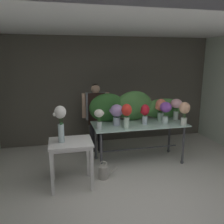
{
  "coord_description": "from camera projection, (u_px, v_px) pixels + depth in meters",
  "views": [
    {
      "loc": [
        -1.25,
        -2.5,
        2.14
      ],
      "look_at": [
        -0.3,
        1.57,
        1.17
      ],
      "focal_mm": 37.58,
      "sensor_mm": 36.0,
      "label": 1
    }
  ],
  "objects": [
    {
      "name": "vase_white_roses_tall",
      "position": [
        60.0,
        120.0,
        3.75
      ],
      "size": [
        0.21,
        0.19,
        0.61
      ],
      "color": "silver",
      "rests_on": "side_table_white"
    },
    {
      "name": "vase_lilac_ranunculus",
      "position": [
        117.0,
        113.0,
        4.6
      ],
      "size": [
        0.28,
        0.26,
        0.42
      ],
      "color": "silver",
      "rests_on": "display_table_glass"
    },
    {
      "name": "vase_ivory_hydrangea",
      "position": [
        99.0,
        117.0,
        4.34
      ],
      "size": [
        0.18,
        0.18,
        0.38
      ],
      "color": "silver",
      "rests_on": "display_table_glass"
    },
    {
      "name": "vase_peach_tulips",
      "position": [
        185.0,
        111.0,
        4.6
      ],
      "size": [
        0.21,
        0.21,
        0.47
      ],
      "color": "silver",
      "rests_on": "display_table_glass"
    },
    {
      "name": "display_table_glass",
      "position": [
        139.0,
        130.0,
        4.81
      ],
      "size": [
        1.9,
        0.82,
        0.84
      ],
      "color": "#B0D3C7",
      "rests_on": "ground"
    },
    {
      "name": "wall_back",
      "position": [
        108.0,
        90.0,
        6.0
      ],
      "size": [
        5.46,
        0.12,
        2.65
      ],
      "primitive_type": "cube",
      "color": "#5B564C",
      "rests_on": "ground"
    },
    {
      "name": "foliage_backdrop",
      "position": [
        135.0,
        107.0,
        4.99
      ],
      "size": [
        2.12,
        0.27,
        0.63
      ],
      "color": "#2D6028",
      "rests_on": "display_table_glass"
    },
    {
      "name": "vase_crimson_stock",
      "position": [
        145.0,
        113.0,
        4.65
      ],
      "size": [
        0.19,
        0.17,
        0.41
      ],
      "color": "silver",
      "rests_on": "display_table_glass"
    },
    {
      "name": "ceiling_slab",
      "position": [
        128.0,
        24.0,
        4.1
      ],
      "size": [
        5.58,
        3.46,
        0.12
      ],
      "primitive_type": "cube",
      "color": "silver",
      "rests_on": "wall_back"
    },
    {
      "name": "watering_can",
      "position": [
        104.0,
        172.0,
        4.24
      ],
      "size": [
        0.35,
        0.18,
        0.34
      ],
      "color": "#B7B2A8",
      "rests_on": "ground"
    },
    {
      "name": "vase_violet_carnations",
      "position": [
        166.0,
        110.0,
        4.68
      ],
      "size": [
        0.25,
        0.23,
        0.45
      ],
      "color": "silver",
      "rests_on": "display_table_glass"
    },
    {
      "name": "vase_blush_roses",
      "position": [
        176.0,
        106.0,
        4.98
      ],
      "size": [
        0.25,
        0.24,
        0.46
      ],
      "color": "silver",
      "rests_on": "display_table_glass"
    },
    {
      "name": "vase_coral_snapdragons",
      "position": [
        161.0,
        108.0,
        4.95
      ],
      "size": [
        0.25,
        0.23,
        0.47
      ],
      "color": "silver",
      "rests_on": "display_table_glass"
    },
    {
      "name": "florist",
      "position": [
        96.0,
        111.0,
        5.29
      ],
      "size": [
        0.63,
        0.24,
        1.57
      ],
      "color": "#232328",
      "rests_on": "ground"
    },
    {
      "name": "ground_plane",
      "position": [
        126.0,
        167.0,
        4.72
      ],
      "size": [
        7.35,
        7.35,
        0.0
      ],
      "primitive_type": "plane",
      "color": "silver"
    },
    {
      "name": "side_table_white",
      "position": [
        71.0,
        148.0,
        3.9
      ],
      "size": [
        0.71,
        0.59,
        0.79
      ],
      "color": "white",
      "rests_on": "ground"
    },
    {
      "name": "vase_scarlet_dahlias",
      "position": [
        127.0,
        114.0,
        4.36
      ],
      "size": [
        0.19,
        0.19,
        0.48
      ],
      "color": "silver",
      "rests_on": "display_table_glass"
    }
  ]
}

